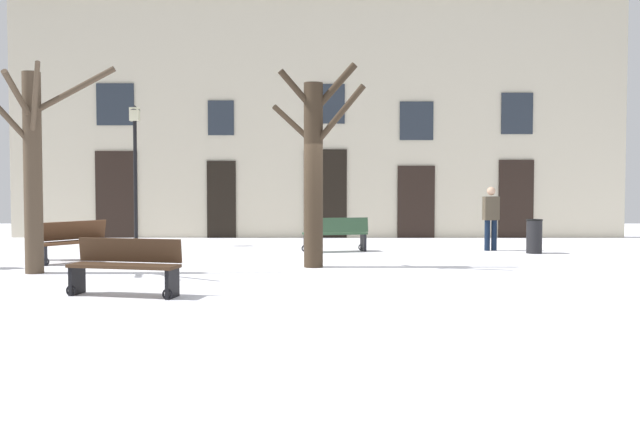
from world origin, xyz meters
The scene contains 11 objects.
ground_plane centered at (0.00, 0.00, 0.00)m, with size 30.87×30.87×0.00m, color white.
building_facade centered at (0.00, 8.07, 3.97)m, with size 19.29×0.60×7.89m.
tree_left_of_center centered at (-0.05, 0.26, 2.05)m, with size 1.91×0.99×4.14m.
tree_near_facade centered at (-5.33, -0.72, 2.08)m, with size 2.47×1.31×3.91m.
streetlamp centered at (-4.94, 4.99, 2.34)m, with size 0.30×0.30×3.82m.
litter_bin centered at (5.29, 3.03, 0.42)m, with size 0.40×0.40×0.83m.
bench_near_center_tree centered at (-5.30, 1.30, 0.45)m, with size 1.48×1.72×0.88m.
bench_far_corner centered at (-2.89, -3.29, 0.46)m, with size 1.77×0.81×0.87m.
bench_back_to_back_right centered at (0.45, 3.40, 0.45)m, with size 1.67×0.78×0.86m.
person_strolling centered at (-6.30, 1.54, 1.02)m, with size 0.33×0.43×1.82m.
person_near_bench centered at (4.40, 3.71, 0.89)m, with size 0.41×0.27×1.62m.
Camera 1 is at (0.07, -13.67, 1.71)m, focal length 38.60 mm.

